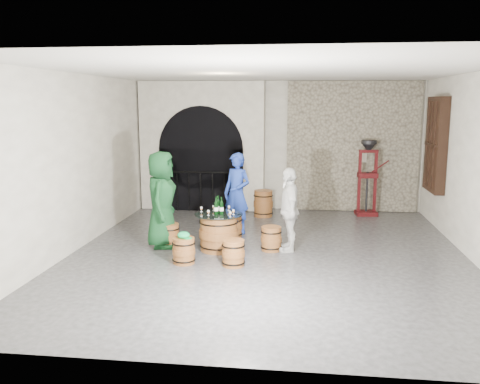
# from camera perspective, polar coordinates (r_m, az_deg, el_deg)

# --- Properties ---
(ground) EXTENTS (8.00, 8.00, 0.00)m
(ground) POSITION_cam_1_polar(r_m,az_deg,el_deg) (9.18, 3.09, -6.95)
(ground) COLOR #2B2B2D
(ground) RESTS_ON ground
(wall_back) EXTENTS (8.00, 0.00, 8.00)m
(wall_back) POSITION_cam_1_polar(r_m,az_deg,el_deg) (12.82, 4.40, 5.17)
(wall_back) COLOR beige
(wall_back) RESTS_ON ground
(wall_front) EXTENTS (8.00, 0.00, 8.00)m
(wall_front) POSITION_cam_1_polar(r_m,az_deg,el_deg) (4.92, 0.03, -2.67)
(wall_front) COLOR beige
(wall_front) RESTS_ON ground
(wall_left) EXTENTS (0.00, 8.00, 8.00)m
(wall_left) POSITION_cam_1_polar(r_m,az_deg,el_deg) (9.73, -17.88, 3.17)
(wall_left) COLOR beige
(wall_left) RESTS_ON ground
(wall_right) EXTENTS (0.00, 8.00, 8.00)m
(wall_right) POSITION_cam_1_polar(r_m,az_deg,el_deg) (9.30, 25.26, 2.40)
(wall_right) COLOR beige
(wall_right) RESTS_ON ground
(ceiling) EXTENTS (8.00, 8.00, 0.00)m
(ceiling) POSITION_cam_1_polar(r_m,az_deg,el_deg) (8.80, 3.29, 13.40)
(ceiling) COLOR beige
(ceiling) RESTS_ON wall_back
(stone_facing_panel) EXTENTS (3.20, 0.12, 3.18)m
(stone_facing_panel) POSITION_cam_1_polar(r_m,az_deg,el_deg) (12.81, 12.49, 4.96)
(stone_facing_panel) COLOR gray
(stone_facing_panel) RESTS_ON ground
(arched_opening) EXTENTS (3.10, 0.60, 3.19)m
(arched_opening) POSITION_cam_1_polar(r_m,az_deg,el_deg) (12.79, -4.22, 5.08)
(arched_opening) COLOR beige
(arched_opening) RESTS_ON ground
(shuttered_window) EXTENTS (0.23, 1.10, 2.00)m
(shuttered_window) POSITION_cam_1_polar(r_m,az_deg,el_deg) (11.54, 21.10, 4.99)
(shuttered_window) COLOR black
(shuttered_window) RESTS_ON wall_right
(barrel_table) EXTENTS (0.88, 0.88, 0.68)m
(barrel_table) POSITION_cam_1_polar(r_m,az_deg,el_deg) (9.32, -2.40, -4.53)
(barrel_table) COLOR brown
(barrel_table) RESTS_ON ground
(barrel_stool_left) EXTENTS (0.40, 0.40, 0.44)m
(barrel_stool_left) POSITION_cam_1_polar(r_m,az_deg,el_deg) (9.64, -7.95, -4.85)
(barrel_stool_left) COLOR brown
(barrel_stool_left) RESTS_ON ground
(barrel_stool_far) EXTENTS (0.40, 0.40, 0.44)m
(barrel_stool_far) POSITION_cam_1_polar(r_m,az_deg,el_deg) (10.25, -0.82, -3.86)
(barrel_stool_far) COLOR brown
(barrel_stool_far) RESTS_ON ground
(barrel_stool_right) EXTENTS (0.40, 0.40, 0.44)m
(barrel_stool_right) POSITION_cam_1_polar(r_m,az_deg,el_deg) (9.34, 3.53, -5.26)
(barrel_stool_right) COLOR brown
(barrel_stool_right) RESTS_ON ground
(barrel_stool_near_right) EXTENTS (0.40, 0.40, 0.44)m
(barrel_stool_near_right) POSITION_cam_1_polar(r_m,az_deg,el_deg) (8.46, -0.75, -6.87)
(barrel_stool_near_right) COLOR brown
(barrel_stool_near_right) RESTS_ON ground
(barrel_stool_near_left) EXTENTS (0.40, 0.40, 0.44)m
(barrel_stool_near_left) POSITION_cam_1_polar(r_m,az_deg,el_deg) (8.64, -6.33, -6.57)
(barrel_stool_near_left) COLOR brown
(barrel_stool_near_left) RESTS_ON ground
(green_cap) EXTENTS (0.25, 0.21, 0.11)m
(green_cap) POSITION_cam_1_polar(r_m,az_deg,el_deg) (8.57, -6.34, -4.84)
(green_cap) COLOR #0D9345
(green_cap) RESTS_ON barrel_stool_near_left
(person_green) EXTENTS (0.62, 0.91, 1.80)m
(person_green) POSITION_cam_1_polar(r_m,az_deg,el_deg) (9.54, -8.81, -0.85)
(person_green) COLOR #103B1B
(person_green) RESTS_ON ground
(person_blue) EXTENTS (0.73, 0.65, 1.67)m
(person_blue) POSITION_cam_1_polar(r_m,az_deg,el_deg) (10.43, -0.34, -0.15)
(person_blue) COLOR navy
(person_blue) RESTS_ON ground
(person_white) EXTENTS (0.50, 0.94, 1.53)m
(person_white) POSITION_cam_1_polar(r_m,az_deg,el_deg) (9.23, 5.53, -1.98)
(person_white) COLOR silver
(person_white) RESTS_ON ground
(wine_bottle_left) EXTENTS (0.08, 0.08, 0.32)m
(wine_bottle_left) POSITION_cam_1_polar(r_m,az_deg,el_deg) (9.17, -2.69, -1.74)
(wine_bottle_left) COLOR black
(wine_bottle_left) RESTS_ON barrel_table
(wine_bottle_center) EXTENTS (0.08, 0.08, 0.32)m
(wine_bottle_center) POSITION_cam_1_polar(r_m,az_deg,el_deg) (9.17, -2.09, -1.74)
(wine_bottle_center) COLOR black
(wine_bottle_center) RESTS_ON barrel_table
(wine_bottle_right) EXTENTS (0.08, 0.08, 0.32)m
(wine_bottle_right) POSITION_cam_1_polar(r_m,az_deg,el_deg) (9.29, -2.47, -1.58)
(wine_bottle_right) COLOR black
(wine_bottle_right) RESTS_ON barrel_table
(tasting_glass_a) EXTENTS (0.05, 0.05, 0.10)m
(tasting_glass_a) POSITION_cam_1_polar(r_m,az_deg,el_deg) (9.11, -3.57, -2.35)
(tasting_glass_a) COLOR #BE6C25
(tasting_glass_a) RESTS_ON barrel_table
(tasting_glass_b) EXTENTS (0.05, 0.05, 0.10)m
(tasting_glass_b) POSITION_cam_1_polar(r_m,az_deg,el_deg) (9.16, -0.75, -2.26)
(tasting_glass_b) COLOR #BE6C25
(tasting_glass_b) RESTS_ON barrel_table
(tasting_glass_c) EXTENTS (0.05, 0.05, 0.10)m
(tasting_glass_c) POSITION_cam_1_polar(r_m,az_deg,el_deg) (9.53, -2.99, -1.80)
(tasting_glass_c) COLOR #BE6C25
(tasting_glass_c) RESTS_ON barrel_table
(tasting_glass_d) EXTENTS (0.05, 0.05, 0.10)m
(tasting_glass_d) POSITION_cam_1_polar(r_m,az_deg,el_deg) (9.49, -1.24, -1.83)
(tasting_glass_d) COLOR #BE6C25
(tasting_glass_d) RESTS_ON barrel_table
(tasting_glass_e) EXTENTS (0.05, 0.05, 0.10)m
(tasting_glass_e) POSITION_cam_1_polar(r_m,az_deg,el_deg) (8.98, -1.10, -2.52)
(tasting_glass_e) COLOR #BE6C25
(tasting_glass_e) RESTS_ON barrel_table
(tasting_glass_f) EXTENTS (0.05, 0.05, 0.10)m
(tasting_glass_f) POSITION_cam_1_polar(r_m,az_deg,el_deg) (9.42, -4.36, -1.95)
(tasting_glass_f) COLOR #BE6C25
(tasting_glass_f) RESTS_ON barrel_table
(side_barrel) EXTENTS (0.47, 0.47, 0.63)m
(side_barrel) POSITION_cam_1_polar(r_m,az_deg,el_deg) (12.06, 2.62, -1.30)
(side_barrel) COLOR brown
(side_barrel) RESTS_ON ground
(corking_press) EXTENTS (0.76, 0.46, 1.80)m
(corking_press) POSITION_cam_1_polar(r_m,az_deg,el_deg) (12.45, 14.15, 2.20)
(corking_press) COLOR #440B0E
(corking_press) RESTS_ON ground
(control_box) EXTENTS (0.18, 0.10, 0.22)m
(control_box) POSITION_cam_1_polar(r_m,az_deg,el_deg) (12.78, 13.60, 3.78)
(control_box) COLOR silver
(control_box) RESTS_ON wall_back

